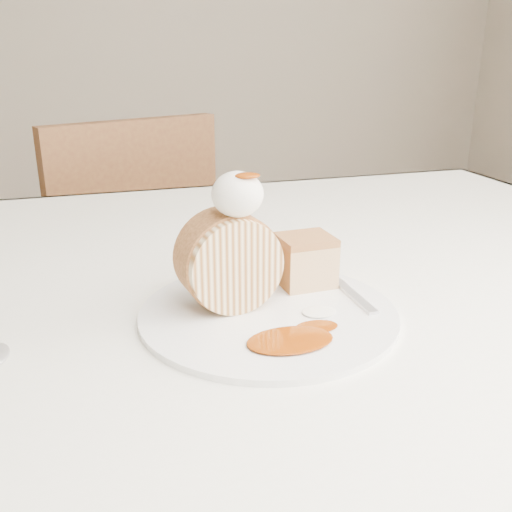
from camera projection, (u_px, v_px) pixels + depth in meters
name	position (u px, v px, depth m)	size (l,w,h in m)	color
table	(198.00, 337.00, 0.72)	(1.40, 0.90, 0.75)	white
chair_far	(124.00, 266.00, 1.43)	(0.52, 0.52, 0.86)	brown
plate	(268.00, 313.00, 0.58)	(0.26, 0.26, 0.01)	white
roulade_slice	(229.00, 261.00, 0.57)	(0.10, 0.10, 0.05)	#FFE6B1
cake_chunk	(305.00, 263.00, 0.63)	(0.06, 0.05, 0.05)	#C18149
whipped_cream	(237.00, 194.00, 0.54)	(0.05, 0.05, 0.04)	white
caramel_drizzle	(247.00, 170.00, 0.53)	(0.03, 0.02, 0.01)	#863305
caramel_pool	(290.00, 340.00, 0.51)	(0.08, 0.05, 0.00)	#863305
fork	(350.00, 292.00, 0.61)	(0.02, 0.15, 0.00)	silver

